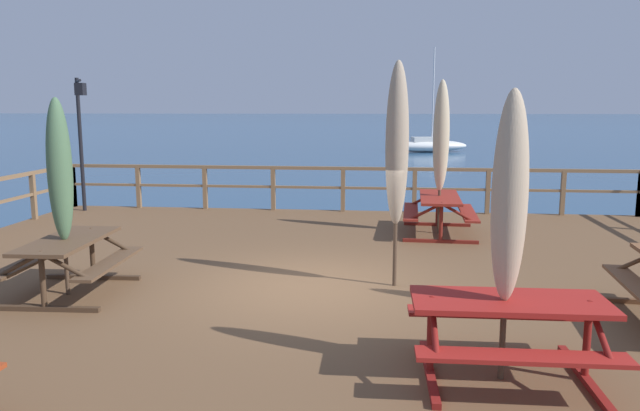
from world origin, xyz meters
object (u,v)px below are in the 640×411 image
picnic_table_front_left (509,321)px  patio_umbrella_tall_front (510,199)px  picnic_table_back_left (439,206)px  patio_umbrella_tall_back_left (60,171)px  patio_umbrella_short_front (441,137)px  lamp_post_hooked (81,124)px  picnic_table_front_right (69,254)px  sailboat_distant (428,145)px  patio_umbrella_tall_mid_right (397,145)px

picnic_table_front_left → patio_umbrella_tall_front: bearing=-160.1°
picnic_table_back_left → patio_umbrella_tall_back_left: 7.14m
patio_umbrella_short_front → lamp_post_hooked: lamp_post_hooked is taller
picnic_table_front_right → sailboat_distant: sailboat_distant is taller
picnic_table_front_right → patio_umbrella_tall_back_left: patio_umbrella_tall_back_left is taller
patio_umbrella_short_front → lamp_post_hooked: bearing=168.6°
picnic_table_front_left → picnic_table_front_right: bearing=159.2°
picnic_table_front_left → patio_umbrella_tall_mid_right: size_ratio=0.57×
picnic_table_front_right → patio_umbrella_tall_back_left: size_ratio=0.70×
patio_umbrella_tall_back_left → patio_umbrella_tall_mid_right: bearing=11.2°
lamp_post_hooked → sailboat_distant: sailboat_distant is taller
patio_umbrella_short_front → picnic_table_back_left: bearing=-87.9°
patio_umbrella_tall_back_left → patio_umbrella_tall_front: patio_umbrella_tall_front is taller
picnic_table_back_left → patio_umbrella_tall_mid_right: 4.08m
patio_umbrella_tall_front → picnic_table_front_right: bearing=158.8°
patio_umbrella_tall_back_left → lamp_post_hooked: (-2.95, 6.32, 0.43)m
picnic_table_front_left → lamp_post_hooked: size_ratio=0.56×
picnic_table_back_left → patio_umbrella_tall_front: (0.01, -6.62, 1.14)m
picnic_table_front_right → picnic_table_front_left: same height
lamp_post_hooked → picnic_table_back_left: bearing=-11.8°
patio_umbrella_tall_back_left → patio_umbrella_tall_front: (5.36, -2.04, 0.02)m
sailboat_distant → patio_umbrella_tall_mid_right: bearing=-94.6°
patio_umbrella_tall_back_left → picnic_table_back_left: bearing=40.6°
picnic_table_front_left → sailboat_distant: size_ratio=0.23×
picnic_table_back_left → patio_umbrella_tall_front: 6.72m
patio_umbrella_tall_back_left → sailboat_distant: size_ratio=0.34×
picnic_table_back_left → patio_umbrella_short_front: size_ratio=0.69×
picnic_table_front_right → patio_umbrella_tall_back_left: bearing=-139.6°
picnic_table_back_left → patio_umbrella_tall_back_left: size_ratio=0.80×
lamp_post_hooked → sailboat_distant: bearing=72.2°
picnic_table_front_left → patio_umbrella_short_front: patio_umbrella_short_front is taller
patio_umbrella_tall_front → lamp_post_hooked: (-8.31, 8.36, 0.41)m
picnic_table_front_left → patio_umbrella_tall_mid_right: patio_umbrella_tall_mid_right is taller
picnic_table_back_left → patio_umbrella_tall_back_left: (-5.35, -4.58, 1.12)m
picnic_table_front_left → lamp_post_hooked: bearing=135.1°
patio_umbrella_short_front → picnic_table_front_left: bearing=-89.5°
picnic_table_front_left → patio_umbrella_tall_front: size_ratio=0.67×
picnic_table_front_left → patio_umbrella_tall_back_left: (-5.42, 2.02, 1.13)m
picnic_table_front_left → patio_umbrella_tall_mid_right: bearing=109.1°
patio_umbrella_short_front → patio_umbrella_tall_mid_right: size_ratio=0.97×
patio_umbrella_tall_mid_right → lamp_post_hooked: lamp_post_hooked is taller
picnic_table_back_left → patio_umbrella_tall_mid_right: patio_umbrella_tall_mid_right is taller
patio_umbrella_tall_back_left → patio_umbrella_tall_mid_right: 4.51m
patio_umbrella_short_front → sailboat_distant: (2.14, 34.30, -2.26)m
patio_umbrella_tall_back_left → lamp_post_hooked: 6.99m
picnic_table_front_right → picnic_table_back_left: bearing=40.6°
picnic_table_front_right → picnic_table_back_left: same height
patio_umbrella_short_front → sailboat_distant: sailboat_distant is taller
picnic_table_front_right → sailboat_distant: bearing=79.1°
picnic_table_front_right → patio_umbrella_tall_mid_right: size_ratio=0.59×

